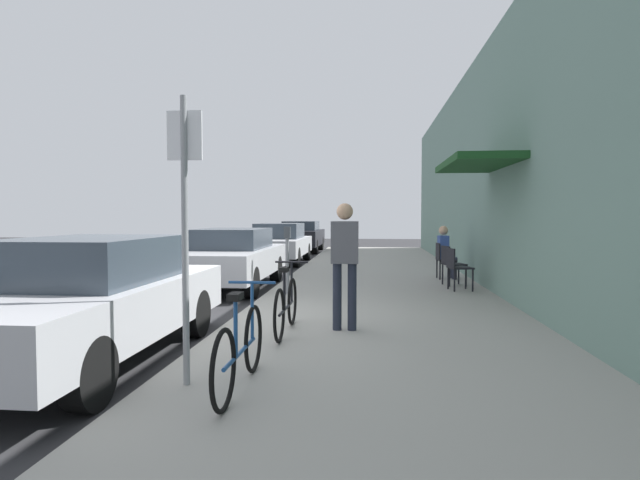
# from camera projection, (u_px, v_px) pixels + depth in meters

# --- Properties ---
(ground_plane) EXTENTS (60.00, 60.00, 0.00)m
(ground_plane) POSITION_uv_depth(u_px,v_px,m) (231.00, 327.00, 7.74)
(ground_plane) COLOR #2D2D30
(sidewalk_slab) EXTENTS (4.50, 32.00, 0.12)m
(sidewalk_slab) POSITION_uv_depth(u_px,v_px,m) (381.00, 303.00, 9.51)
(sidewalk_slab) COLOR #9E9B93
(sidewalk_slab) RESTS_ON ground_plane
(building_facade) EXTENTS (1.40, 32.00, 5.36)m
(building_facade) POSITION_uv_depth(u_px,v_px,m) (518.00, 158.00, 9.16)
(building_facade) COLOR gray
(building_facade) RESTS_ON ground_plane
(parked_car_0) EXTENTS (1.80, 4.40, 1.41)m
(parked_car_0) POSITION_uv_depth(u_px,v_px,m) (88.00, 298.00, 5.85)
(parked_car_0) COLOR #B7B7BC
(parked_car_0) RESTS_ON ground_plane
(parked_car_1) EXTENTS (1.80, 4.40, 1.36)m
(parked_car_1) POSITION_uv_depth(u_px,v_px,m) (231.00, 257.00, 11.86)
(parked_car_1) COLOR #B7B7BC
(parked_car_1) RESTS_ON ground_plane
(parked_car_2) EXTENTS (1.80, 4.40, 1.39)m
(parked_car_2) POSITION_uv_depth(u_px,v_px,m) (279.00, 243.00, 18.16)
(parked_car_2) COLOR #B7B7BC
(parked_car_2) RESTS_ON ground_plane
(parked_car_3) EXTENTS (1.80, 4.40, 1.41)m
(parked_car_3) POSITION_uv_depth(u_px,v_px,m) (301.00, 236.00, 23.84)
(parked_car_3) COLOR black
(parked_car_3) RESTS_ON ground_plane
(parking_meter) EXTENTS (0.12, 0.10, 1.32)m
(parking_meter) POSITION_uv_depth(u_px,v_px,m) (287.00, 255.00, 10.15)
(parking_meter) COLOR slate
(parking_meter) RESTS_ON sidewalk_slab
(street_sign) EXTENTS (0.32, 0.06, 2.60)m
(street_sign) POSITION_uv_depth(u_px,v_px,m) (185.00, 217.00, 4.67)
(street_sign) COLOR gray
(street_sign) RESTS_ON sidewalk_slab
(bicycle_0) EXTENTS (0.46, 1.71, 0.90)m
(bicycle_0) POSITION_uv_depth(u_px,v_px,m) (240.00, 349.00, 4.59)
(bicycle_0) COLOR black
(bicycle_0) RESTS_ON sidewalk_slab
(bicycle_1) EXTENTS (0.46, 1.71, 0.90)m
(bicycle_1) POSITION_uv_depth(u_px,v_px,m) (286.00, 306.00, 6.81)
(bicycle_1) COLOR black
(bicycle_1) RESTS_ON sidewalk_slab
(cafe_chair_0) EXTENTS (0.52, 0.52, 0.87)m
(cafe_chair_0) POSITION_uv_depth(u_px,v_px,m) (457.00, 266.00, 10.69)
(cafe_chair_0) COLOR black
(cafe_chair_0) RESTS_ON sidewalk_slab
(cafe_chair_1) EXTENTS (0.54, 0.54, 0.87)m
(cafe_chair_1) POSITION_uv_depth(u_px,v_px,m) (451.00, 263.00, 11.46)
(cafe_chair_1) COLOR black
(cafe_chair_1) RESTS_ON sidewalk_slab
(cafe_chair_2) EXTENTS (0.47, 0.47, 0.87)m
(cafe_chair_2) POSITION_uv_depth(u_px,v_px,m) (443.00, 258.00, 12.68)
(cafe_chair_2) COLOR black
(cafe_chair_2) RESTS_ON sidewalk_slab
(seated_patron_2) EXTENTS (0.44, 0.38, 1.29)m
(seated_patron_2) POSITION_uv_depth(u_px,v_px,m) (446.00, 250.00, 12.67)
(seated_patron_2) COLOR #232838
(seated_patron_2) RESTS_ON sidewalk_slab
(pedestrian_standing) EXTENTS (0.36, 0.22, 1.70)m
(pedestrian_standing) POSITION_uv_depth(u_px,v_px,m) (345.00, 256.00, 6.95)
(pedestrian_standing) COLOR #232838
(pedestrian_standing) RESTS_ON sidewalk_slab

